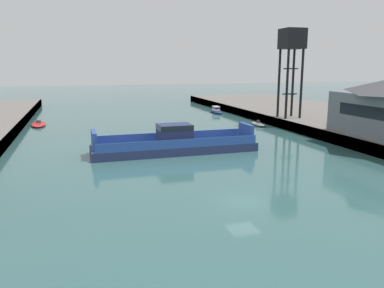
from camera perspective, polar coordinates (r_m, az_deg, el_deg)
ground_plane at (r=32.90m, az=7.60°, el=-8.41°), size 400.00×400.00×0.00m
chain_ferry at (r=50.36m, az=-2.60°, el=0.04°), size 21.52×5.87×3.71m
moored_boat_near_left at (r=92.33m, az=3.65°, el=4.98°), size 2.01×6.29×1.62m
moored_boat_near_right at (r=78.39m, az=-21.82°, el=2.75°), size 2.92×7.43×1.02m
moored_boat_mid_left at (r=73.96m, az=9.78°, el=2.93°), size 1.64×4.92×1.02m
crane_tower at (r=73.66m, az=14.61°, el=13.88°), size 3.83×3.83×16.02m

